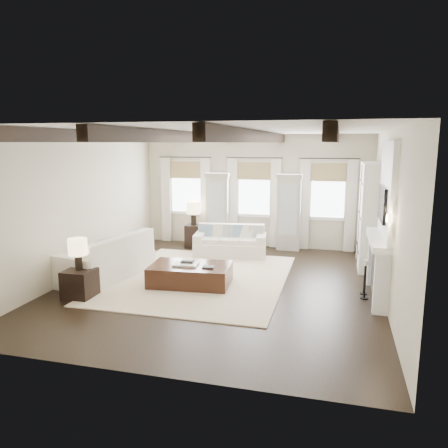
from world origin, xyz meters
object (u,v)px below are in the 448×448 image
(sofa_back, at_px, (230,243))
(ottoman, at_px, (190,275))
(sofa_left, at_px, (110,261))
(side_table_front, at_px, (80,284))
(side_table_back, at_px, (194,236))

(sofa_back, bearing_deg, ottoman, -94.76)
(sofa_left, bearing_deg, ottoman, 0.09)
(ottoman, height_order, side_table_front, side_table_front)
(ottoman, bearing_deg, sofa_back, 80.31)
(side_table_back, bearing_deg, sofa_left, -104.47)
(sofa_left, bearing_deg, side_table_front, -87.67)
(sofa_left, distance_m, ottoman, 1.89)
(side_table_front, bearing_deg, sofa_back, 62.25)
(sofa_back, bearing_deg, side_table_back, 152.25)
(sofa_left, relative_size, side_table_front, 4.38)
(sofa_left, relative_size, side_table_back, 3.74)
(sofa_back, xyz_separation_m, ottoman, (-0.22, -2.63, -0.11))
(sofa_back, relative_size, side_table_back, 3.07)
(sofa_back, xyz_separation_m, side_table_front, (-2.05, -3.89, -0.05))
(side_table_back, bearing_deg, sofa_back, -27.75)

